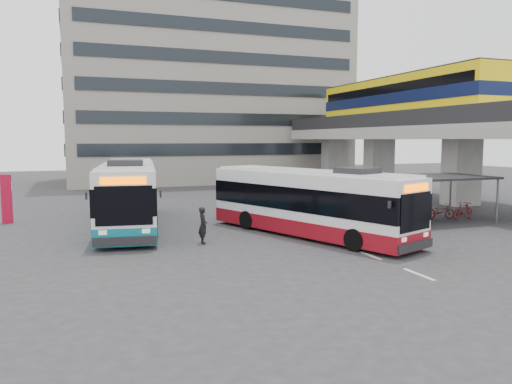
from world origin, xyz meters
name	(u,v)px	position (x,y,z in m)	size (l,w,h in m)	color
ground	(282,245)	(0.00, 0.00, 0.00)	(120.00, 120.00, 0.00)	#28282B
viaduct	(411,118)	(17.00, 13.68, 6.23)	(8.00, 32.00, 9.68)	gray
bike_shelter	(403,200)	(8.47, 3.00, 1.30)	(10.00, 4.00, 2.54)	#595B60
office_block	(206,69)	(6.00, 36.00, 12.50)	(30.00, 15.00, 25.00)	gray
road_markings	(370,255)	(2.50, -3.00, 0.01)	(0.15, 7.60, 0.01)	beige
bus_main	(309,203)	(2.07, 1.62, 1.56)	(6.41, 11.46, 3.36)	white
bus_teal	(129,195)	(-5.69, 7.13, 1.68)	(4.27, 12.50, 3.62)	white
pedestrian	(203,225)	(-3.12, 1.49, 0.81)	(0.59, 0.39, 1.62)	black
sign_totem_north	(7,198)	(-11.85, 10.38, 1.38)	(0.58, 0.22, 2.68)	#B10A28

